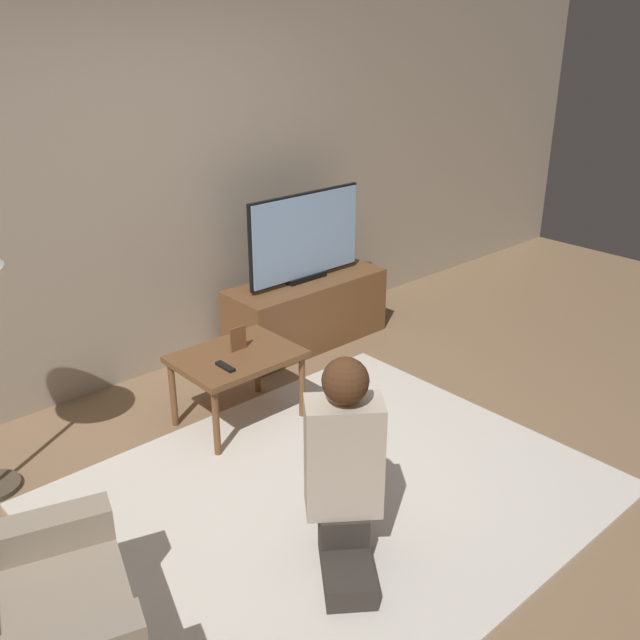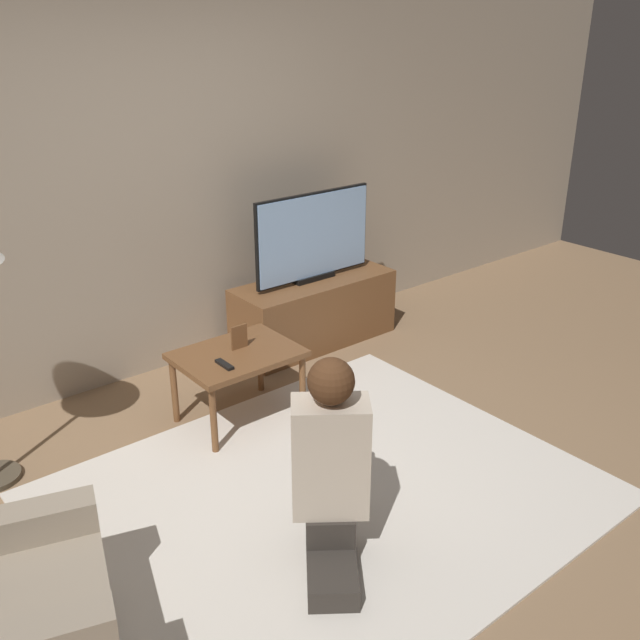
# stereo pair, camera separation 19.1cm
# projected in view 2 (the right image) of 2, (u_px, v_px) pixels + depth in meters

# --- Properties ---
(ground_plane) EXTENTS (10.00, 10.00, 0.00)m
(ground_plane) POSITION_uv_depth(u_px,v_px,m) (326.00, 497.00, 3.74)
(ground_plane) COLOR #896B4C
(wall_back) EXTENTS (10.00, 0.06, 2.60)m
(wall_back) POSITION_uv_depth(u_px,v_px,m) (136.00, 188.00, 4.60)
(wall_back) COLOR tan
(wall_back) RESTS_ON ground_plane
(rug) EXTENTS (2.65, 2.18, 0.02)m
(rug) POSITION_uv_depth(u_px,v_px,m) (326.00, 496.00, 3.73)
(rug) COLOR silver
(rug) RESTS_ON ground_plane
(tv_stand) EXTENTS (1.26, 0.47, 0.51)m
(tv_stand) POSITION_uv_depth(u_px,v_px,m) (314.00, 311.00, 5.42)
(tv_stand) COLOR brown
(tv_stand) RESTS_ON ground_plane
(tv) EXTENTS (1.01, 0.08, 0.66)m
(tv) POSITION_uv_depth(u_px,v_px,m) (314.00, 237.00, 5.19)
(tv) COLOR black
(tv) RESTS_ON tv_stand
(coffee_table) EXTENTS (0.72, 0.54, 0.46)m
(coffee_table) POSITION_uv_depth(u_px,v_px,m) (237.00, 360.00, 4.30)
(coffee_table) COLOR brown
(coffee_table) RESTS_ON ground_plane
(person_kneeling) EXTENTS (0.67, 0.77, 1.01)m
(person_kneeling) POSITION_uv_depth(u_px,v_px,m) (330.00, 462.00, 3.12)
(person_kneeling) COLOR #332D28
(person_kneeling) RESTS_ON rug
(picture_frame) EXTENTS (0.11, 0.01, 0.15)m
(picture_frame) POSITION_uv_depth(u_px,v_px,m) (239.00, 337.00, 4.30)
(picture_frame) COLOR brown
(picture_frame) RESTS_ON coffee_table
(remote) EXTENTS (0.04, 0.15, 0.02)m
(remote) POSITION_uv_depth(u_px,v_px,m) (224.00, 364.00, 4.11)
(remote) COLOR black
(remote) RESTS_ON coffee_table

